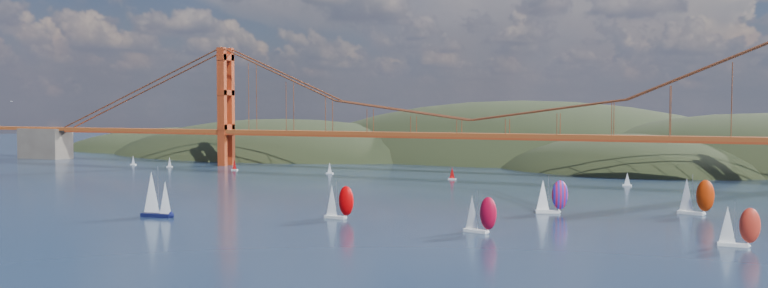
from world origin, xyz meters
TOP-DOWN VIEW (x-y plane):
  - ground at (0.00, 0.00)m, footprint 1200.00×1200.00m
  - headlands at (44.95, 278.29)m, footprint 725.00×225.00m
  - bridge at (-1.75, 180.00)m, footprint 552.00×12.00m
  - sloop_navy at (-33.79, 34.56)m, footprint 8.27×5.03m
  - racer_0 at (8.45, 50.58)m, footprint 8.10×3.59m
  - racer_1 at (45.54, 45.06)m, footprint 8.00×4.51m
  - racer_2 at (95.64, 50.18)m, footprint 7.53×3.02m
  - racer_3 at (86.57, 94.11)m, footprint 9.02×5.28m
  - racer_rwb at (53.03, 81.75)m, footprint 8.54×5.84m
  - distant_boat_0 at (-161.03, 162.98)m, footprint 3.00×2.00m
  - distant_boat_1 at (-136.17, 159.31)m, footprint 3.00×2.00m
  - distant_boat_2 at (-99.61, 158.05)m, footprint 3.00×2.00m
  - distant_boat_3 at (-53.60, 159.46)m, footprint 3.00×2.00m
  - distant_boat_8 at (62.79, 159.59)m, footprint 3.00×2.00m
  - distant_boat_9 at (0.11, 156.94)m, footprint 3.00×2.00m
  - gull at (-81.28, 32.82)m, footprint 0.90×0.25m

SIDE VIEW (x-z plane):
  - headlands at x=44.95m, z-range -60.46..35.54m
  - ground at x=0.00m, z-range 0.00..0.00m
  - distant_boat_0 at x=-161.03m, z-range 0.06..4.76m
  - distant_boat_1 at x=-136.17m, z-range 0.06..4.76m
  - distant_boat_2 at x=-99.61m, z-range 0.06..4.76m
  - distant_boat_3 at x=-53.60m, z-range 0.06..4.76m
  - distant_boat_8 at x=62.79m, z-range 0.06..4.76m
  - distant_boat_9 at x=0.11m, z-range 0.06..4.76m
  - racer_2 at x=95.64m, z-range -0.24..8.46m
  - racer_1 at x=45.54m, z-range -0.25..8.71m
  - racer_0 at x=8.45m, z-range -0.25..8.93m
  - racer_rwb at x=53.03m, z-range -0.26..9.29m
  - racer_3 at x=86.57m, z-range -0.28..9.84m
  - sloop_navy at x=-33.79m, z-range -0.73..11.76m
  - gull at x=-81.28m, z-range 28.43..28.61m
  - bridge at x=-1.75m, z-range 4.73..59.73m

